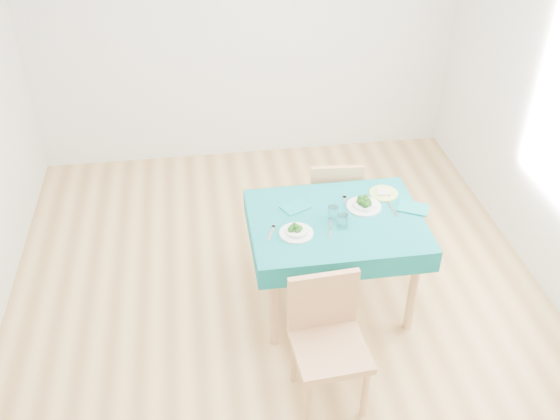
{
  "coord_description": "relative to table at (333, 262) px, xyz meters",
  "views": [
    {
      "loc": [
        -0.49,
        -3.31,
        3.25
      ],
      "look_at": [
        0.0,
        0.0,
        0.85
      ],
      "focal_mm": 40.0,
      "sensor_mm": 36.0,
      "label": 1
    }
  ],
  "objects": [
    {
      "name": "bowl_far",
      "position": [
        0.22,
        0.11,
        0.42
      ],
      "size": [
        0.24,
        0.24,
        0.07
      ],
      "primitive_type": null,
      "color": "white",
      "rests_on": "table"
    },
    {
      "name": "fork_far",
      "position": [
        0.12,
        0.17,
        0.38
      ],
      "size": [
        0.03,
        0.19,
        0.0
      ],
      "primitive_type": "cube",
      "rotation": [
        0.0,
        0.0,
        0.05
      ],
      "color": "silver",
      "rests_on": "table"
    },
    {
      "name": "side_plate",
      "position": [
        0.4,
        0.25,
        0.38
      ],
      "size": [
        0.21,
        0.21,
        0.01
      ],
      "primitive_type": "cylinder",
      "color": "#C4DC6B",
      "rests_on": "table"
    },
    {
      "name": "knife_near",
      "position": [
        -0.06,
        -0.1,
        0.38
      ],
      "size": [
        0.07,
        0.21,
        0.0
      ],
      "primitive_type": "cube",
      "rotation": [
        0.0,
        0.0,
        -0.24
      ],
      "color": "silver",
      "rests_on": "table"
    },
    {
      "name": "knife_far",
      "position": [
        0.41,
        0.09,
        0.38
      ],
      "size": [
        0.03,
        0.23,
        0.0
      ],
      "primitive_type": "cube",
      "rotation": [
        0.0,
        0.0,
        0.07
      ],
      "color": "silver",
      "rests_on": "table"
    },
    {
      "name": "tumbler_center",
      "position": [
        -0.02,
        0.01,
        0.43
      ],
      "size": [
        0.07,
        0.07,
        0.09
      ],
      "primitive_type": "cylinder",
      "color": "white",
      "rests_on": "table"
    },
    {
      "name": "fork_near",
      "position": [
        -0.45,
        -0.09,
        0.38
      ],
      "size": [
        0.08,
        0.16,
        0.0
      ],
      "primitive_type": "cube",
      "rotation": [
        0.0,
        0.0,
        -0.37
      ],
      "color": "silver",
      "rests_on": "table"
    },
    {
      "name": "bread_slice",
      "position": [
        0.4,
        0.25,
        0.4
      ],
      "size": [
        0.11,
        0.11,
        0.01
      ],
      "primitive_type": "cube",
      "rotation": [
        0.0,
        0.0,
        -0.22
      ],
      "color": "beige",
      "rests_on": "side_plate"
    },
    {
      "name": "chair_near",
      "position": [
        -0.21,
        -0.83,
        0.16
      ],
      "size": [
        0.46,
        0.5,
        1.08
      ],
      "primitive_type": "cube",
      "rotation": [
        0.0,
        0.0,
        0.06
      ],
      "color": "tan",
      "rests_on": "ground"
    },
    {
      "name": "napkin_far",
      "position": [
        0.55,
        0.04,
        0.39
      ],
      "size": [
        0.25,
        0.22,
        0.01
      ],
      "primitive_type": "cube",
      "rotation": [
        0.0,
        0.0,
        -0.49
      ],
      "color": "#0D6F70",
      "rests_on": "table"
    },
    {
      "name": "bowl_near",
      "position": [
        -0.29,
        -0.12,
        0.41
      ],
      "size": [
        0.22,
        0.22,
        0.07
      ],
      "primitive_type": null,
      "color": "white",
      "rests_on": "table"
    },
    {
      "name": "napkin_near",
      "position": [
        -0.25,
        0.17,
        0.38
      ],
      "size": [
        0.22,
        0.2,
        0.01
      ],
      "primitive_type": "cube",
      "rotation": [
        0.0,
        0.0,
        0.45
      ],
      "color": "#0D6F70",
      "rests_on": "table"
    },
    {
      "name": "tumbler_side",
      "position": [
        0.02,
        -0.08,
        0.42
      ],
      "size": [
        0.07,
        0.07,
        0.09
      ],
      "primitive_type": "cylinder",
      "color": "white",
      "rests_on": "table"
    },
    {
      "name": "chair_far",
      "position": [
        0.13,
        0.69,
        0.11
      ],
      "size": [
        0.42,
        0.46,
        0.98
      ],
      "primitive_type": "cube",
      "rotation": [
        0.0,
        0.0,
        3.07
      ],
      "color": "tan",
      "rests_on": "ground"
    },
    {
      "name": "room_shell",
      "position": [
        -0.38,
        0.03,
        0.97
      ],
      "size": [
        4.02,
        4.52,
        2.73
      ],
      "color": "#A97F46",
      "rests_on": "ground"
    },
    {
      "name": "table",
      "position": [
        0.0,
        0.0,
        0.0
      ],
      "size": [
        1.16,
        0.88,
        0.76
      ],
      "primitive_type": "cube",
      "color": "#096366",
      "rests_on": "ground"
    }
  ]
}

